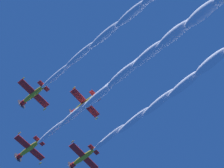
% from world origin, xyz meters
% --- Properties ---
extents(airplane_lead, '(7.96, 7.63, 3.36)m').
position_xyz_m(airplane_lead, '(4.27, -2.92, 88.74)').
color(airplane_lead, gold).
extents(airplane_left_wingman, '(7.93, 7.64, 3.41)m').
position_xyz_m(airplane_left_wingman, '(-8.42, -6.38, 88.05)').
color(airplane_left_wingman, gold).
extents(airplane_right_wingman, '(8.07, 7.57, 3.14)m').
position_xyz_m(airplane_right_wingman, '(7.27, -15.31, 86.38)').
color(airplane_right_wingman, gold).
extents(airplane_slot_tail, '(8.03, 7.62, 3.17)m').
position_xyz_m(airplane_slot_tail, '(-4.49, -17.30, 88.70)').
color(airplane_slot_tail, gold).
extents(smoke_trail_lead, '(32.01, 50.57, 7.89)m').
position_xyz_m(smoke_trail_lead, '(-16.53, -37.04, 84.65)').
color(smoke_trail_lead, white).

